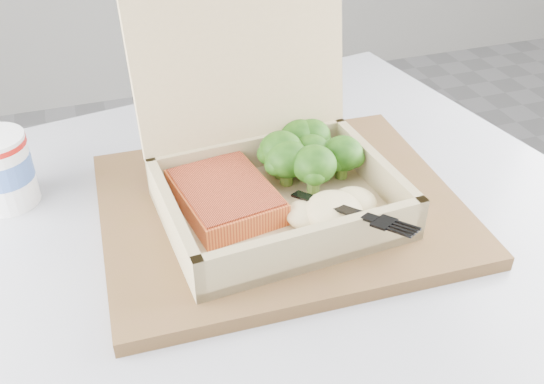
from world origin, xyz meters
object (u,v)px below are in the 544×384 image
object	(u,v)px
serving_tray	(280,207)
takeout_container	(266,155)
paper_cup	(1,168)
cafe_table	(278,371)

from	to	relation	value
serving_tray	takeout_container	world-z (taller)	takeout_container
takeout_container	paper_cup	bearing A→B (deg)	154.77
cafe_table	serving_tray	distance (m)	0.20
paper_cup	cafe_table	bearing A→B (deg)	-34.65
serving_tray	paper_cup	distance (m)	0.29
serving_tray	takeout_container	size ratio (longest dim) A/B	1.53
serving_tray	paper_cup	xyz separation A→B (m)	(-0.27, 0.11, 0.04)
paper_cup	takeout_container	bearing A→B (deg)	-21.43
serving_tray	paper_cup	size ratio (longest dim) A/B	4.53
takeout_container	paper_cup	size ratio (longest dim) A/B	2.97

